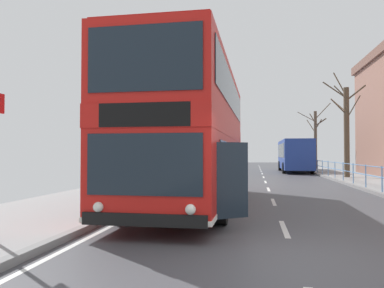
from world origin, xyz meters
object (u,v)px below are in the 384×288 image
background_bus_far_lane (295,155)px  bare_tree_far_00 (316,138)px  double_decker_bus_main (193,135)px  bare_tree_far_01 (346,129)px

background_bus_far_lane → bare_tree_far_00: size_ratio=1.46×
double_decker_bus_main → bare_tree_far_01: bearing=60.9°
bare_tree_far_00 → bare_tree_far_01: size_ratio=0.93×
double_decker_bus_main → background_bus_far_lane: size_ratio=1.10×
bare_tree_far_01 → background_bus_far_lane: bearing=104.0°
double_decker_bus_main → background_bus_far_lane: bearing=76.8°
double_decker_bus_main → bare_tree_far_01: bare_tree_far_01 is taller
double_decker_bus_main → background_bus_far_lane: 24.82m
bare_tree_far_00 → double_decker_bus_main: bearing=-106.2°
background_bus_far_lane → bare_tree_far_01: bare_tree_far_01 is taller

